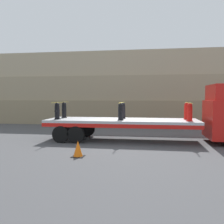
# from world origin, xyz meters

# --- Properties ---
(ground_plane) EXTENTS (120.00, 120.00, 0.00)m
(ground_plane) POSITION_xyz_m (0.00, 0.00, 0.00)
(ground_plane) COLOR #474749
(rock_cliff) EXTENTS (60.00, 3.30, 6.44)m
(rock_cliff) POSITION_xyz_m (0.00, 8.83, 3.22)
(rock_cliff) COLOR gray
(rock_cliff) RESTS_ON ground_plane
(flatbed_trailer) EXTENTS (8.34, 2.65, 1.19)m
(flatbed_trailer) POSITION_xyz_m (-0.62, 0.00, 0.96)
(flatbed_trailer) COLOR #B2B2B7
(flatbed_trailer) RESTS_ON ground_plane
(fire_hydrant_black_near_0) EXTENTS (0.34, 0.50, 0.93)m
(fire_hydrant_black_near_0) POSITION_xyz_m (-3.57, -0.56, 1.65)
(fire_hydrant_black_near_0) COLOR black
(fire_hydrant_black_near_0) RESTS_ON flatbed_trailer
(fire_hydrant_black_far_0) EXTENTS (0.34, 0.50, 0.93)m
(fire_hydrant_black_far_0) POSITION_xyz_m (-3.57, 0.56, 1.65)
(fire_hydrant_black_far_0) COLOR black
(fire_hydrant_black_far_0) RESTS_ON flatbed_trailer
(fire_hydrant_black_near_1) EXTENTS (0.34, 0.50, 0.93)m
(fire_hydrant_black_near_1) POSITION_xyz_m (0.00, -0.56, 1.65)
(fire_hydrant_black_near_1) COLOR black
(fire_hydrant_black_near_1) RESTS_ON flatbed_trailer
(fire_hydrant_black_far_1) EXTENTS (0.34, 0.50, 0.93)m
(fire_hydrant_black_far_1) POSITION_xyz_m (0.00, 0.56, 1.65)
(fire_hydrant_black_far_1) COLOR black
(fire_hydrant_black_far_1) RESTS_ON flatbed_trailer
(fire_hydrant_red_near_2) EXTENTS (0.34, 0.50, 0.93)m
(fire_hydrant_red_near_2) POSITION_xyz_m (3.57, -0.56, 1.65)
(fire_hydrant_red_near_2) COLOR red
(fire_hydrant_red_near_2) RESTS_ON flatbed_trailer
(fire_hydrant_red_far_2) EXTENTS (0.34, 0.50, 0.93)m
(fire_hydrant_red_far_2) POSITION_xyz_m (3.57, 0.56, 1.65)
(fire_hydrant_red_far_2) COLOR red
(fire_hydrant_red_far_2) RESTS_ON flatbed_trailer
(cargo_strap_rear) EXTENTS (0.05, 2.76, 0.01)m
(cargo_strap_rear) POSITION_xyz_m (-3.57, 0.00, 2.14)
(cargo_strap_rear) COLOR yellow
(cargo_strap_rear) RESTS_ON fire_hydrant_black_near_0
(cargo_strap_middle) EXTENTS (0.05, 2.76, 0.01)m
(cargo_strap_middle) POSITION_xyz_m (0.00, 0.00, 2.14)
(cargo_strap_middle) COLOR yellow
(cargo_strap_middle) RESTS_ON fire_hydrant_black_near_1
(cargo_strap_front) EXTENTS (0.05, 2.76, 0.01)m
(cargo_strap_front) POSITION_xyz_m (3.57, 0.00, 2.14)
(cargo_strap_front) COLOR yellow
(cargo_strap_front) RESTS_ON fire_hydrant_red_near_2
(traffic_cone) EXTENTS (0.50, 0.50, 0.66)m
(traffic_cone) POSITION_xyz_m (-1.31, -4.10, 0.32)
(traffic_cone) COLOR black
(traffic_cone) RESTS_ON ground_plane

